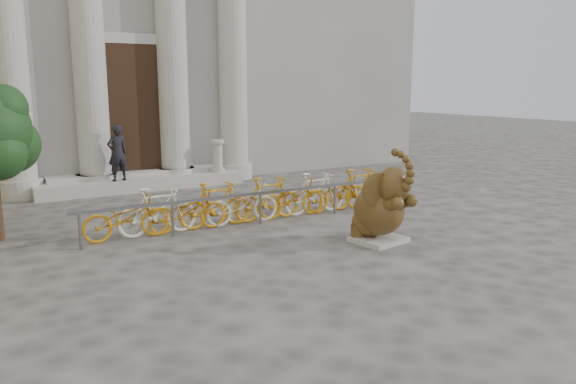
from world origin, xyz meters
TOP-DOWN VIEW (x-y plane):
  - ground at (0.00, 0.00)m, footprint 80.00×80.00m
  - classical_building at (0.00, 14.93)m, footprint 22.00×10.70m
  - entrance_steps at (0.00, 9.40)m, footprint 6.00×1.20m
  - elephant_statue at (2.38, 1.39)m, footprint 1.23×1.45m
  - bike_rack at (1.02, 4.11)m, footprint 8.00×0.53m
  - pedestrian at (-0.75, 9.05)m, footprint 0.64×0.48m
  - balustrade_post at (2.31, 9.10)m, footprint 0.41×0.41m

SIDE VIEW (x-z plane):
  - ground at x=0.00m, z-range 0.00..0.00m
  - entrance_steps at x=0.00m, z-range 0.00..0.36m
  - bike_rack at x=1.02m, z-range 0.00..1.00m
  - elephant_statue at x=2.38m, z-range -0.25..1.61m
  - balustrade_post at x=2.31m, z-range 0.32..1.32m
  - pedestrian at x=-0.75m, z-range 0.36..1.94m
  - classical_building at x=0.00m, z-range -0.02..11.98m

